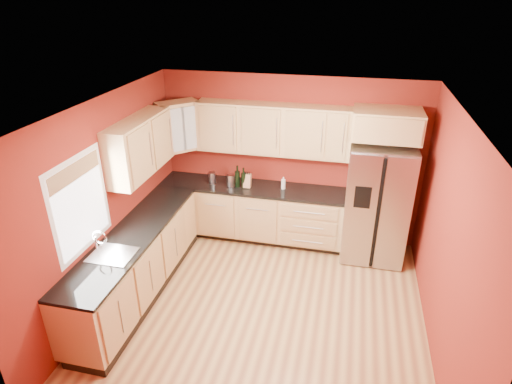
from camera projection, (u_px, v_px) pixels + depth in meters
The scene contains 23 objects.
floor at pixel (263, 310), 5.48m from camera, with size 4.00×4.00×0.00m, color brown.
ceiling at pixel (264, 111), 4.35m from camera, with size 4.00×4.00×0.00m, color silver.
wall_back at pixel (290, 160), 6.67m from camera, with size 4.00×0.04×2.60m, color maroon.
wall_front at pixel (207, 353), 3.16m from camera, with size 4.00×0.04×2.60m, color maroon.
wall_left at pixel (106, 204), 5.32m from camera, with size 0.04×4.00×2.60m, color maroon.
wall_right at pixel (448, 243), 4.51m from camera, with size 0.04×4.00×2.60m, color maroon.
base_cabinets_back at pixel (252, 213), 6.89m from camera, with size 2.90×0.60×0.88m, color tan.
base_cabinets_left at pixel (137, 264), 5.63m from camera, with size 0.60×2.80×0.88m, color tan.
countertop_back at pixel (251, 188), 6.68m from camera, with size 2.90×0.62×0.04m, color black.
countertop_left at pixel (133, 234), 5.43m from camera, with size 0.62×2.80×0.04m, color black.
upper_cabinets_back at pixel (273, 129), 6.34m from camera, with size 2.30×0.33×0.75m, color tan.
upper_cabinets_left at pixel (140, 146), 5.69m from camera, with size 0.33×1.35×0.75m, color tan.
corner_upper_cabinet at pixel (179, 126), 6.48m from camera, with size 0.62×0.33×0.75m, color tan.
over_fridge_cabinet at pixel (387, 124), 5.81m from camera, with size 0.92×0.60×0.40m, color tan.
refrigerator at pixel (376, 203), 6.25m from camera, with size 0.90×0.75×1.78m, color #B8B8BD.
window at pixel (81, 204), 4.76m from camera, with size 0.03×0.90×1.00m, color white.
sink_faucet at pixel (111, 244), 4.92m from camera, with size 0.50×0.42×0.30m, color white, non-canonical shape.
canister_left at pixel (231, 181), 6.64m from camera, with size 0.12×0.12×0.19m, color #B8B8BD.
canister_right at pixel (212, 178), 6.76m from camera, with size 0.11×0.11×0.18m, color #B8B8BD.
wine_bottle_a at pixel (237, 176), 6.60m from camera, with size 0.08×0.08×0.35m, color black, non-canonical shape.
wine_bottle_b at pixel (244, 178), 6.58m from camera, with size 0.07×0.07×0.32m, color black, non-canonical shape.
knife_block at pixel (247, 181), 6.61m from camera, with size 0.11×0.10×0.22m, color tan.
soap_dispenser at pixel (283, 183), 6.56m from camera, with size 0.07×0.07×0.19m, color silver.
Camera 1 is at (0.87, -4.18, 3.76)m, focal length 30.00 mm.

